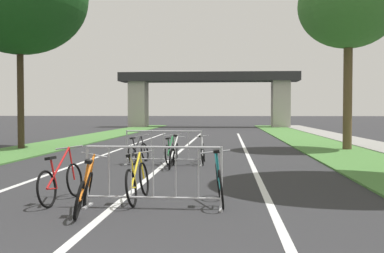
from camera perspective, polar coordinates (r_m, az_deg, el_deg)
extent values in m
cube|color=#477A38|center=(26.13, -13.97, -1.68)|extent=(2.88, 53.50, 0.05)
cube|color=#477A38|center=(25.18, 14.38, -1.81)|extent=(2.88, 53.50, 0.05)
cube|color=gray|center=(25.71, 19.73, -1.76)|extent=(1.98, 53.50, 0.08)
cube|color=silver|center=(18.51, -1.61, -3.14)|extent=(0.14, 30.95, 0.01)
cube|color=silver|center=(18.42, 6.70, -3.18)|extent=(0.14, 30.95, 0.01)
cube|color=silver|center=(18.97, -9.67, -3.05)|extent=(0.14, 30.95, 0.01)
cube|color=#2D2D30|center=(47.24, 2.06, 6.06)|extent=(17.98, 3.25, 0.88)
cube|color=#ADA89E|center=(47.96, -6.59, 2.70)|extent=(1.70, 2.40, 4.62)
cube|color=#ADA89E|center=(47.37, 10.81, 2.69)|extent=(1.70, 2.40, 4.62)
cylinder|color=#3D2D1E|center=(21.08, -20.28, 3.22)|extent=(0.28, 0.28, 4.32)
cylinder|color=brown|center=(20.33, 18.55, 3.45)|extent=(0.36, 0.36, 4.43)
ellipsoid|color=#38702D|center=(20.78, 18.66, 13.89)|extent=(4.13, 4.13, 3.51)
cylinder|color=#ADADB2|center=(8.14, -12.72, -5.97)|extent=(0.04, 0.04, 1.05)
cube|color=#ADADB2|center=(8.22, -12.69, -9.49)|extent=(0.07, 0.44, 0.03)
cylinder|color=#ADADB2|center=(7.74, 3.62, -6.34)|extent=(0.04, 0.04, 1.05)
cube|color=#ADADB2|center=(7.83, 3.62, -10.03)|extent=(0.07, 0.44, 0.03)
cylinder|color=#ADADB2|center=(7.80, -4.77, -2.54)|extent=(2.28, 0.09, 0.04)
cylinder|color=#ADADB2|center=(7.91, -4.75, -8.68)|extent=(2.28, 0.09, 0.04)
cylinder|color=#ADADB2|center=(8.02, -10.13, -5.42)|extent=(0.02, 0.02, 0.87)
cylinder|color=#ADADB2|center=(7.92, -7.48, -5.50)|extent=(0.02, 0.02, 0.87)
cylinder|color=#ADADB2|center=(7.85, -4.76, -5.56)|extent=(0.02, 0.02, 0.87)
cylinder|color=#ADADB2|center=(7.79, -2.00, -5.61)|extent=(0.02, 0.02, 0.87)
cylinder|color=#ADADB2|center=(7.75, 0.80, -5.65)|extent=(0.02, 0.02, 0.87)
cylinder|color=#ADADB2|center=(14.28, -8.00, -2.56)|extent=(0.04, 0.04, 1.05)
cube|color=#ADADB2|center=(14.32, -7.99, -4.60)|extent=(0.08, 0.44, 0.03)
cylinder|color=#ADADB2|center=(13.85, 1.14, -2.68)|extent=(0.04, 0.04, 1.05)
cube|color=#ADADB2|center=(13.90, 1.14, -4.78)|extent=(0.08, 0.44, 0.03)
cylinder|color=#ADADB2|center=(13.99, -3.51, -0.57)|extent=(2.28, 0.16, 0.04)
cylinder|color=#ADADB2|center=(14.05, -3.50, -4.03)|extent=(2.28, 0.16, 0.04)
cylinder|color=#ADADB2|center=(14.17, -6.52, -2.23)|extent=(0.02, 0.02, 0.87)
cylinder|color=#ADADB2|center=(14.09, -5.02, -2.25)|extent=(0.02, 0.02, 0.87)
cylinder|color=#ADADB2|center=(14.01, -3.50, -2.26)|extent=(0.02, 0.02, 0.87)
cylinder|color=#ADADB2|center=(13.94, -1.97, -2.28)|extent=(0.02, 0.02, 0.87)
cylinder|color=#ADADB2|center=(13.89, -0.42, -2.30)|extent=(0.02, 0.02, 0.87)
torus|color=black|center=(8.01, -7.48, -7.48)|extent=(0.15, 0.66, 0.66)
torus|color=black|center=(9.05, -5.91, -6.39)|extent=(0.15, 0.66, 0.66)
cylinder|color=gold|center=(8.48, -6.93, -5.23)|extent=(0.09, 1.05, 0.54)
cylinder|color=gold|center=(8.28, -7.23, -5.49)|extent=(0.14, 0.12, 0.59)
cylinder|color=gold|center=(8.18, -7.17, -7.46)|extent=(0.04, 0.35, 0.08)
cylinder|color=gold|center=(9.00, -6.18, -4.81)|extent=(0.12, 0.09, 0.51)
cube|color=black|center=(8.22, -7.58, -3.52)|extent=(0.11, 0.24, 0.06)
cylinder|color=#99999E|center=(8.96, -6.44, -3.22)|extent=(0.48, 0.04, 0.10)
torus|color=black|center=(13.94, 1.25, -3.58)|extent=(0.11, 0.60, 0.60)
torus|color=black|center=(15.01, 1.42, -3.18)|extent=(0.11, 0.60, 0.60)
cylinder|color=#B7B7BC|center=(14.43, 1.23, -2.34)|extent=(0.11, 1.05, 0.56)
cylinder|color=#B7B7BC|center=(14.22, 1.20, -2.41)|extent=(0.11, 0.13, 0.62)
cylinder|color=#B7B7BC|center=(14.11, 1.29, -3.60)|extent=(0.03, 0.35, 0.07)
cylinder|color=#B7B7BC|center=(14.97, 1.32, -2.19)|extent=(0.10, 0.10, 0.53)
cube|color=black|center=(14.17, 1.06, -1.18)|extent=(0.11, 0.24, 0.06)
cylinder|color=#99999E|center=(14.93, 1.21, -1.19)|extent=(0.43, 0.03, 0.07)
torus|color=black|center=(7.77, 3.57, -7.74)|extent=(0.15, 0.67, 0.66)
torus|color=black|center=(8.72, 3.23, -6.67)|extent=(0.15, 0.67, 0.66)
cylinder|color=#197A7F|center=(8.18, 3.20, -5.32)|extent=(0.16, 0.94, 0.58)
cylinder|color=#197A7F|center=(8.00, 3.25, -5.40)|extent=(0.12, 0.12, 0.67)
cylinder|color=#197A7F|center=(7.93, 3.53, -7.73)|extent=(0.04, 0.32, 0.08)
cylinder|color=#197A7F|center=(8.66, 3.05, -4.91)|extent=(0.10, 0.10, 0.55)
cube|color=black|center=(7.93, 3.00, -3.05)|extent=(0.12, 0.25, 0.06)
cylinder|color=#99999E|center=(8.61, 2.86, -3.13)|extent=(0.55, 0.06, 0.09)
torus|color=black|center=(8.26, -17.39, -7.33)|extent=(0.20, 0.65, 0.64)
torus|color=black|center=(9.21, -14.22, -6.36)|extent=(0.20, 0.65, 0.64)
cylinder|color=red|center=(8.69, -16.06, -4.80)|extent=(0.07, 1.05, 0.66)
cylinder|color=red|center=(8.51, -16.61, -5.53)|extent=(0.13, 0.12, 0.55)
cylinder|color=red|center=(8.41, -16.82, -7.32)|extent=(0.07, 0.35, 0.08)
cylinder|color=red|center=(9.16, -14.53, -4.44)|extent=(0.13, 0.08, 0.63)
cube|color=black|center=(8.46, -16.96, -3.73)|extent=(0.13, 0.25, 0.06)
cylinder|color=#99999E|center=(9.13, -14.85, -2.51)|extent=(0.55, 0.09, 0.10)
torus|color=black|center=(12.92, -2.56, -3.81)|extent=(0.15, 0.69, 0.69)
torus|color=black|center=(13.92, -2.08, -3.40)|extent=(0.15, 0.69, 0.69)
cylinder|color=silver|center=(13.37, -2.15, -2.46)|extent=(0.12, 0.98, 0.57)
cylinder|color=silver|center=(13.18, -2.24, -2.51)|extent=(0.15, 0.12, 0.65)
cylinder|color=silver|center=(13.09, -2.50, -3.85)|extent=(0.04, 0.33, 0.08)
cylinder|color=silver|center=(13.87, -1.93, -2.30)|extent=(0.13, 0.09, 0.54)
cube|color=black|center=(13.12, -2.05, -1.12)|extent=(0.11, 0.24, 0.06)
cylinder|color=#99999E|center=(13.82, -1.77, -1.20)|extent=(0.48, 0.03, 0.10)
torus|color=black|center=(13.95, -2.99, -3.52)|extent=(0.17, 0.64, 0.63)
torus|color=black|center=(14.89, -2.13, -3.18)|extent=(0.17, 0.64, 0.63)
cylinder|color=#1E7238|center=(14.38, -2.68, -2.26)|extent=(0.08, 0.94, 0.58)
cylinder|color=#1E7238|center=(14.21, -2.82, -2.54)|extent=(0.11, 0.11, 0.54)
cylinder|color=#1E7238|center=(14.10, -2.84, -3.56)|extent=(0.07, 0.31, 0.07)
cylinder|color=#1E7238|center=(14.85, -2.26, -2.13)|extent=(0.10, 0.09, 0.55)
cube|color=black|center=(14.16, -2.96, -1.47)|extent=(0.13, 0.25, 0.06)
cylinder|color=#99999E|center=(14.81, -2.38, -1.07)|extent=(0.56, 0.09, 0.08)
torus|color=black|center=(14.18, -7.34, -3.50)|extent=(0.26, 0.62, 0.60)
torus|color=black|center=(15.20, -5.82, -3.13)|extent=(0.26, 0.62, 0.60)
cylinder|color=black|center=(14.66, -6.78, -2.29)|extent=(0.12, 1.07, 0.56)
cylinder|color=black|center=(14.47, -7.05, -2.49)|extent=(0.16, 0.11, 0.55)
cylinder|color=black|center=(14.34, -7.07, -3.52)|extent=(0.10, 0.35, 0.07)
cylinder|color=black|center=(15.17, -6.03, -2.15)|extent=(0.15, 0.07, 0.53)
cube|color=black|center=(14.43, -7.30, -1.43)|extent=(0.15, 0.25, 0.07)
cylinder|color=#99999E|center=(15.15, -6.25, -1.16)|extent=(0.51, 0.12, 0.13)
torus|color=black|center=(7.19, -13.69, -8.82)|extent=(0.27, 0.62, 0.60)
torus|color=black|center=(8.23, -12.66, -7.46)|extent=(0.27, 0.62, 0.60)
cylinder|color=orange|center=(7.63, -12.74, -5.97)|extent=(0.10, 1.04, 0.62)
cylinder|color=orange|center=(7.44, -12.98, -6.47)|extent=(0.18, 0.10, 0.61)
cylinder|color=orange|center=(7.36, -13.54, -8.74)|extent=(0.10, 0.34, 0.07)
cylinder|color=orange|center=(8.16, -12.28, -5.46)|extent=(0.16, 0.07, 0.59)
cube|color=black|center=(7.36, -12.57, -4.21)|extent=(0.15, 0.26, 0.07)
cylinder|color=#99999E|center=(8.09, -11.90, -3.44)|extent=(0.43, 0.10, 0.11)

